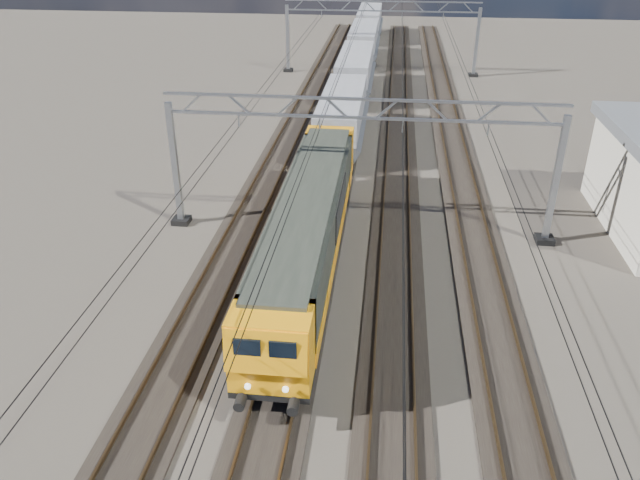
# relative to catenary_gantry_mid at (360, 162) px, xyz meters

# --- Properties ---
(ground) EXTENTS (160.00, 160.00, 0.00)m
(ground) POSITION_rel_catenary_gantry_mid_xyz_m (-0.00, -4.00, -3.91)
(ground) COLOR black
(ground) RESTS_ON ground
(track_outer_west) EXTENTS (2.60, 140.00, 0.30)m
(track_outer_west) POSITION_rel_catenary_gantry_mid_xyz_m (-6.00, -4.00, -3.83)
(track_outer_west) COLOR black
(track_outer_west) RESTS_ON ground
(track_loco) EXTENTS (2.60, 140.00, 0.30)m
(track_loco) POSITION_rel_catenary_gantry_mid_xyz_m (-2.00, -4.00, -3.83)
(track_loco) COLOR black
(track_loco) RESTS_ON ground
(track_inner_east) EXTENTS (2.60, 140.00, 0.30)m
(track_inner_east) POSITION_rel_catenary_gantry_mid_xyz_m (2.00, -4.00, -3.83)
(track_inner_east) COLOR black
(track_inner_east) RESTS_ON ground
(track_outer_east) EXTENTS (2.60, 140.00, 0.30)m
(track_outer_east) POSITION_rel_catenary_gantry_mid_xyz_m (6.00, -4.00, -3.83)
(track_outer_east) COLOR black
(track_outer_east) RESTS_ON ground
(catenary_gantry_mid) EXTENTS (19.90, 0.90, 7.11)m
(catenary_gantry_mid) POSITION_rel_catenary_gantry_mid_xyz_m (0.00, 0.00, 0.00)
(catenary_gantry_mid) COLOR gray
(catenary_gantry_mid) RESTS_ON ground
(catenary_gantry_far) EXTENTS (19.90, 0.90, 7.11)m
(catenary_gantry_far) POSITION_rel_catenary_gantry_mid_xyz_m (0.00, 36.00, 0.00)
(catenary_gantry_far) COLOR gray
(catenary_gantry_far) RESTS_ON ground
(overhead_wires) EXTENTS (12.03, 140.00, 0.53)m
(overhead_wires) POSITION_rel_catenary_gantry_mid_xyz_m (-0.00, 4.00, 1.84)
(overhead_wires) COLOR black
(overhead_wires) RESTS_ON ground
(locomotive) EXTENTS (2.76, 21.10, 3.62)m
(locomotive) POSITION_rel_catenary_gantry_mid_xyz_m (-2.00, -4.16, -1.58)
(locomotive) COLOR black
(locomotive) RESTS_ON ground
(hopper_wagon_lead) EXTENTS (3.38, 13.00, 3.25)m
(hopper_wagon_lead) POSITION_rel_catenary_gantry_mid_xyz_m (-2.00, 13.53, -1.67)
(hopper_wagon_lead) COLOR black
(hopper_wagon_lead) RESTS_ON ground
(hopper_wagon_mid) EXTENTS (3.38, 13.00, 3.25)m
(hopper_wagon_mid) POSITION_rel_catenary_gantry_mid_xyz_m (-2.00, 27.73, -1.67)
(hopper_wagon_mid) COLOR black
(hopper_wagon_mid) RESTS_ON ground
(hopper_wagon_third) EXTENTS (3.38, 13.00, 3.25)m
(hopper_wagon_third) POSITION_rel_catenary_gantry_mid_xyz_m (-2.00, 41.93, -1.67)
(hopper_wagon_third) COLOR black
(hopper_wagon_third) RESTS_ON ground
(hopper_wagon_fourth) EXTENTS (3.38, 13.00, 3.25)m
(hopper_wagon_fourth) POSITION_rel_catenary_gantry_mid_xyz_m (-2.00, 56.13, -1.67)
(hopper_wagon_fourth) COLOR black
(hopper_wagon_fourth) RESTS_ON ground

